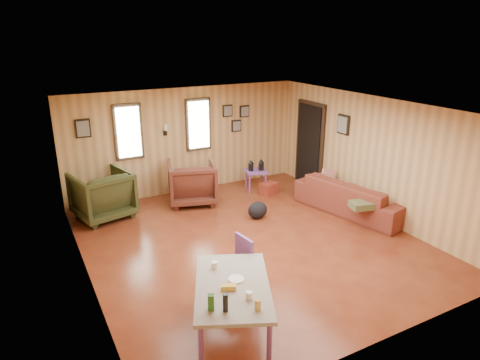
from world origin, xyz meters
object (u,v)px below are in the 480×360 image
object	(u,v)px
sofa	(353,191)
recliner_green	(102,193)
side_table	(256,169)
end_table	(123,190)
recliner_brown	(192,180)
dining_table	(232,290)

from	to	relation	value
sofa	recliner_green	size ratio (longest dim) A/B	2.26
side_table	sofa	bearing A→B (deg)	-61.23
end_table	recliner_brown	bearing A→B (deg)	-19.91
recliner_brown	side_table	distance (m)	1.60
recliner_brown	recliner_green	distance (m)	1.88
end_table	side_table	distance (m)	3.03
recliner_green	end_table	size ratio (longest dim) A/B	1.56
recliner_brown	recliner_green	world-z (taller)	recliner_green
side_table	recliner_brown	bearing A→B (deg)	179.79
end_table	side_table	bearing A→B (deg)	-9.64
end_table	dining_table	xyz separation A→B (m)	(0.14, -4.80, 0.29)
dining_table	side_table	bearing A→B (deg)	81.42
recliner_green	dining_table	size ratio (longest dim) A/B	0.63
sofa	side_table	world-z (taller)	sofa
recliner_brown	side_table	size ratio (longest dim) A/B	1.34
sofa	dining_table	world-z (taller)	dining_table
side_table	dining_table	bearing A→B (deg)	-123.41
recliner_brown	dining_table	world-z (taller)	recliner_brown
sofa	end_table	world-z (taller)	sofa
sofa	recliner_brown	size ratio (longest dim) A/B	2.34
recliner_brown	end_table	world-z (taller)	recliner_brown
recliner_green	side_table	size ratio (longest dim) A/B	1.39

